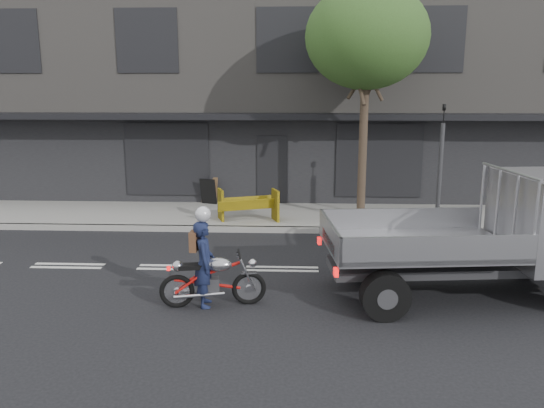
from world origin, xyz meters
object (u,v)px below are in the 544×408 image
(street_tree, at_px, (367,37))
(sandwich_board, at_px, (208,191))
(rider, at_px, (204,264))
(construction_barrier, at_px, (247,206))
(flatbed_ute, at_px, (533,224))
(motorcycle, at_px, (213,279))
(traffic_light_pole, at_px, (440,173))

(street_tree, height_order, sandwich_board, street_tree)
(street_tree, relative_size, rider, 4.25)
(street_tree, height_order, construction_barrier, street_tree)
(rider, height_order, flatbed_ute, flatbed_ute)
(street_tree, relative_size, flatbed_ute, 1.23)
(motorcycle, distance_m, construction_barrier, 5.66)
(motorcycle, height_order, construction_barrier, construction_barrier)
(rider, distance_m, construction_barrier, 5.66)
(traffic_light_pole, height_order, motorcycle, traffic_light_pole)
(flatbed_ute, bearing_deg, rider, -178.61)
(street_tree, height_order, flatbed_ute, street_tree)
(street_tree, relative_size, motorcycle, 3.50)
(rider, relative_size, construction_barrier, 0.93)
(flatbed_ute, relative_size, construction_barrier, 3.22)
(street_tree, xyz_separation_m, construction_barrier, (-3.29, -0.60, -4.65))
(traffic_light_pole, xyz_separation_m, flatbed_ute, (0.53, -4.62, -0.25))
(traffic_light_pole, bearing_deg, sandwich_board, 158.72)
(traffic_light_pole, distance_m, construction_barrier, 5.40)
(rider, distance_m, flatbed_ute, 6.16)
(street_tree, relative_size, construction_barrier, 3.96)
(traffic_light_pole, bearing_deg, motorcycle, -134.96)
(motorcycle, bearing_deg, construction_barrier, 79.58)
(traffic_light_pole, xyz_separation_m, motorcycle, (-5.40, -5.41, -1.14))
(traffic_light_pole, xyz_separation_m, rider, (-5.55, -5.41, -0.86))
(traffic_light_pole, height_order, rider, traffic_light_pole)
(street_tree, bearing_deg, traffic_light_pole, -23.03)
(motorcycle, relative_size, rider, 1.21)
(motorcycle, distance_m, rider, 0.32)
(sandwich_board, bearing_deg, street_tree, -4.66)
(motorcycle, relative_size, construction_barrier, 1.13)
(flatbed_ute, bearing_deg, construction_barrier, 134.09)
(motorcycle, relative_size, flatbed_ute, 0.35)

